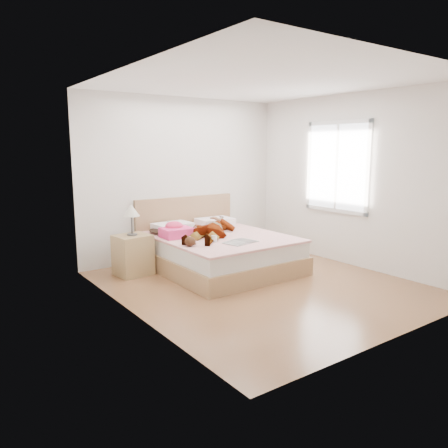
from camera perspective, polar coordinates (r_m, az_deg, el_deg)
name	(u,v)px	position (r m, az deg, el deg)	size (l,w,h in m)	color
ground	(261,285)	(5.88, 4.87, -7.92)	(4.00, 4.00, 0.00)	#58321B
woman	(212,226)	(6.60, -1.58, -0.27)	(0.64, 1.71, 0.24)	white
hair	(164,231)	(6.71, -7.78, -0.88)	(0.43, 0.52, 0.08)	black
phone	(170,222)	(6.67, -7.07, 0.22)	(0.04, 0.09, 0.01)	silver
room_shell	(337,167)	(7.08, 14.55, 7.22)	(4.00, 4.00, 4.00)	white
bed	(217,250)	(6.59, -0.94, -3.41)	(1.80, 2.08, 1.00)	olive
towel	(176,231)	(6.39, -6.28, -0.90)	(0.45, 0.39, 0.23)	#FC44A4
magazine	(241,242)	(6.01, 2.20, -2.35)	(0.50, 0.38, 0.03)	silver
coffee_mug	(214,238)	(6.06, -1.26, -1.90)	(0.12, 0.10, 0.09)	white
plush_toy	(190,241)	(5.82, -4.49, -2.23)	(0.18, 0.24, 0.12)	black
nightstand	(133,252)	(6.36, -11.82, -3.56)	(0.51, 0.47, 1.02)	olive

